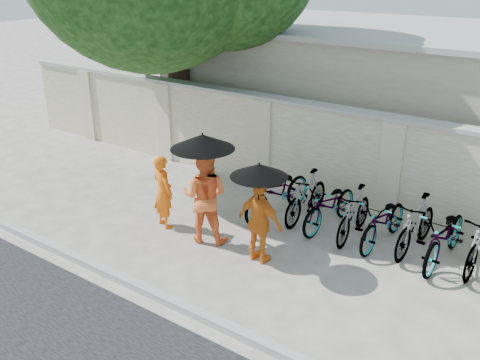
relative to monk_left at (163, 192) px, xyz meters
The scene contains 16 objects.
ground 1.58m from the monk_left, ahead, with size 80.00×80.00×0.00m, color beige.
kerb 2.44m from the monk_left, 53.61° to the right, with size 40.00×0.16×0.12m, color #A5A5A4.
compound_wall 3.86m from the monk_left, 51.51° to the left, with size 20.00×0.30×2.00m, color white.
building_behind 7.66m from the monk_left, 63.51° to the left, with size 14.00×6.00×3.20m, color beige.
monk_left is the anchor object (origin of this frame).
monk_center 1.03m from the monk_left, ahead, with size 0.86×0.67×1.77m, color orange.
parasol_center 1.62m from the monk_left, ahead, with size 1.13×1.13×1.08m.
monk_right 2.26m from the monk_left, ahead, with size 0.87×0.36×1.49m, color orange.
parasol_right 2.48m from the monk_left, ahead, with size 0.95×0.95×0.98m.
bike_0 2.31m from the monk_left, 47.57° to the left, with size 0.68×1.95×1.02m, color slate.
bike_1 2.82m from the monk_left, 41.48° to the left, with size 0.47×1.65×0.99m, color slate.
bike_2 3.23m from the monk_left, 34.54° to the left, with size 0.62×1.77×0.93m, color slate.
bike_3 3.63m from the monk_left, 28.02° to the left, with size 0.46×1.62×0.97m, color slate.
bike_4 4.16m from the monk_left, 25.49° to the left, with size 0.61×1.75×0.92m, color slate.
bike_5 4.69m from the monk_left, 23.57° to the left, with size 0.48×1.69×1.02m, color slate.
bike_6 5.17m from the monk_left, 20.07° to the left, with size 0.66×1.89×0.99m, color slate.
Camera 1 is at (5.29, -6.59, 4.80)m, focal length 40.00 mm.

